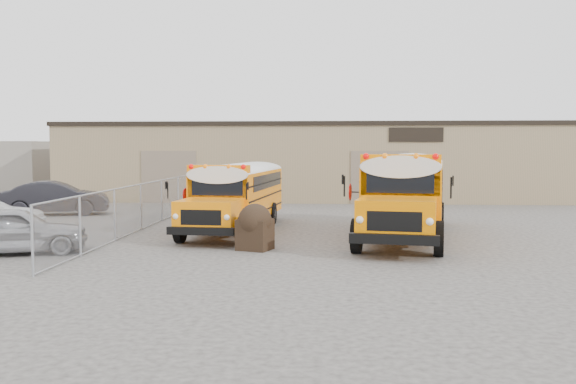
# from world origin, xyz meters

# --- Properties ---
(ground) EXTENTS (120.00, 120.00, 0.00)m
(ground) POSITION_xyz_m (0.00, 0.00, 0.00)
(ground) COLOR #3B3936
(ground) RESTS_ON ground
(warehouse) EXTENTS (30.20, 10.20, 4.67)m
(warehouse) POSITION_xyz_m (-0.00, 19.99, 2.37)
(warehouse) COLOR #937A5B
(warehouse) RESTS_ON ground
(chainlink_fence) EXTENTS (0.07, 18.07, 1.81)m
(chainlink_fence) POSITION_xyz_m (-6.00, 3.00, 0.90)
(chainlink_fence) COLOR #93969C
(chainlink_fence) RESTS_ON ground
(school_bus_left) EXTENTS (3.15, 9.11, 2.62)m
(school_bus_left) POSITION_xyz_m (-1.85, 8.84, 1.52)
(school_bus_left) COLOR orange
(school_bus_left) RESTS_ON ground
(school_bus_right) EXTENTS (4.19, 10.59, 3.02)m
(school_bus_right) POSITION_xyz_m (5.07, 8.30, 1.75)
(school_bus_right) COLOR orange
(school_bus_right) RESTS_ON ground
(tarp_bundle) EXTENTS (1.20, 1.14, 1.45)m
(tarp_bundle) POSITION_xyz_m (-1.04, -1.44, 0.74)
(tarp_bundle) COLOR black
(tarp_bundle) RESTS_ON ground
(car_silver) EXTENTS (4.55, 3.08, 1.44)m
(car_silver) POSITION_xyz_m (-8.16, -2.71, 0.72)
(car_silver) COLOR #A8A8AD
(car_silver) RESTS_ON ground
(car_dark) EXTENTS (5.13, 2.96, 1.60)m
(car_dark) POSITION_xyz_m (-11.71, 8.21, 0.80)
(car_dark) COLOR black
(car_dark) RESTS_ON ground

